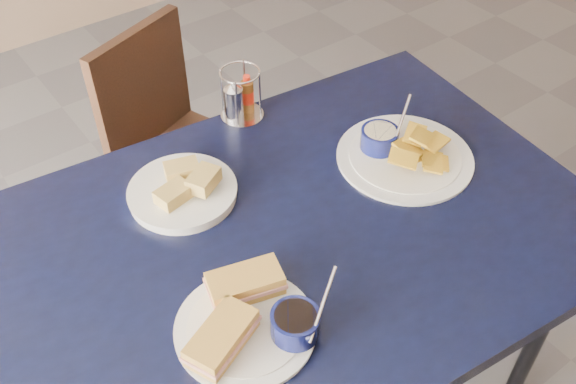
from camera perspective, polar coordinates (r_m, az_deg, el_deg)
dining_table at (r=1.40m, az=-0.01°, el=-5.26°), size 1.41×1.01×0.75m
chair_far at (r=2.11m, az=-9.97°, el=5.48°), size 0.48×0.48×0.79m
sandwich_plate at (r=1.19m, az=-3.42°, el=-11.10°), size 0.30×0.26×0.12m
plantain_plate at (r=1.54m, az=9.82°, el=3.60°), size 0.32×0.32×0.12m
bread_basket at (r=1.43m, az=-9.25°, el=0.16°), size 0.24×0.24×0.07m
condiment_caddy at (r=1.62m, az=-4.34°, el=8.31°), size 0.11×0.11×0.14m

